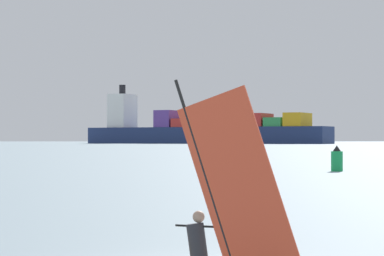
% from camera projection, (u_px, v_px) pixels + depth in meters
% --- Properties ---
extents(windsurfer, '(3.53, 1.59, 3.89)m').
position_uv_depth(windsurfer, '(209.00, 237.00, 15.23)').
color(windsurfer, orange).
rests_on(windsurfer, ground_plane).
extents(cargo_ship, '(148.75, 85.09, 37.03)m').
position_uv_depth(cargo_ship, '(202.00, 130.00, 510.69)').
color(cargo_ship, navy).
rests_on(cargo_ship, ground_plane).
extents(channel_buoy, '(0.98, 0.98, 2.19)m').
position_uv_depth(channel_buoy, '(337.00, 160.00, 71.00)').
color(channel_buoy, '#19994C').
rests_on(channel_buoy, ground_plane).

